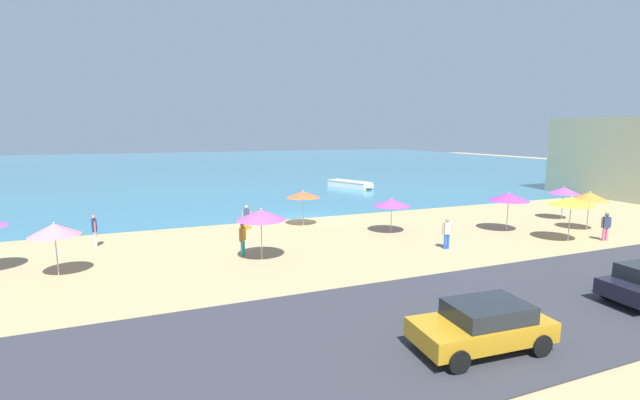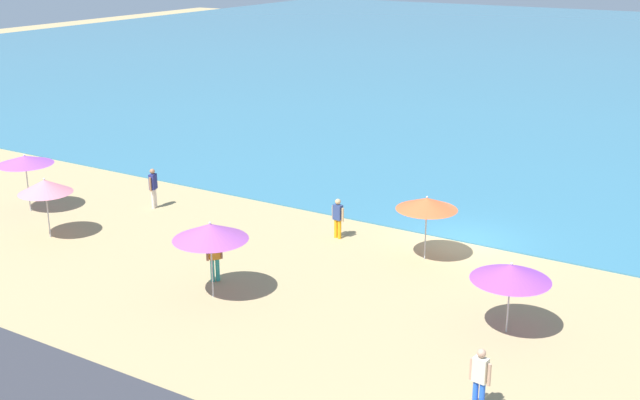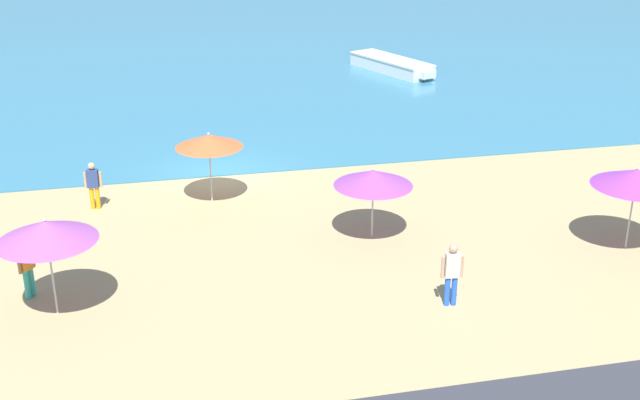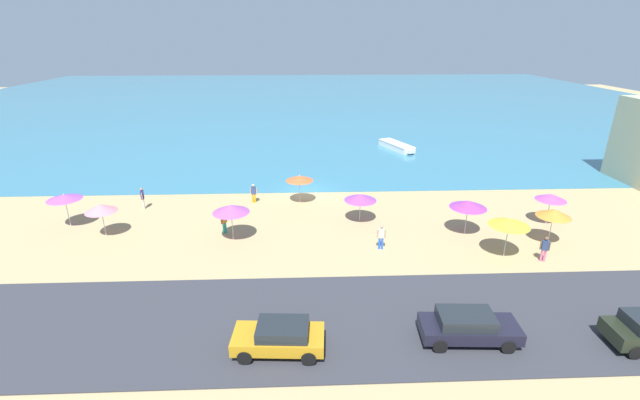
# 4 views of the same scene
# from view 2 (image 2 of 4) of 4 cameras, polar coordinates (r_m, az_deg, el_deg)

# --- Properties ---
(ground_plane) EXTENTS (160.00, 160.00, 0.00)m
(ground_plane) POSITION_cam_2_polar(r_m,az_deg,el_deg) (31.22, 10.21, -3.00)
(ground_plane) COLOR tan
(beach_umbrella_0) EXTENTS (2.06, 2.06, 2.40)m
(beach_umbrella_0) POSITION_cam_2_polar(r_m,az_deg,el_deg) (32.37, -18.97, 0.92)
(beach_umbrella_0) COLOR #B2B2B7
(beach_umbrella_0) RESTS_ON ground_plane
(beach_umbrella_3) EXTENTS (2.35, 2.35, 2.22)m
(beach_umbrella_3) POSITION_cam_2_polar(r_m,az_deg,el_deg) (23.87, 13.42, -5.02)
(beach_umbrella_3) COLOR #B2B2B7
(beach_umbrella_3) RESTS_ON ground_plane
(beach_umbrella_4) EXTENTS (2.44, 2.44, 2.59)m
(beach_umbrella_4) POSITION_cam_2_polar(r_m,az_deg,el_deg) (25.59, -7.81, -2.24)
(beach_umbrella_4) COLOR #B2B2B7
(beach_umbrella_4) RESTS_ON ground_plane
(beach_umbrella_6) EXTENTS (2.22, 2.22, 2.41)m
(beach_umbrella_6) POSITION_cam_2_polar(r_m,az_deg,el_deg) (28.70, 7.61, -0.25)
(beach_umbrella_6) COLOR #B2B2B7
(beach_umbrella_6) RESTS_ON ground_plane
(beach_umbrella_8) EXTENTS (2.34, 2.34, 2.51)m
(beach_umbrella_8) POSITION_cam_2_polar(r_m,az_deg,el_deg) (35.78, -20.25, 2.68)
(beach_umbrella_8) COLOR #B2B2B7
(beach_umbrella_8) RESTS_ON ground_plane
(bather_1) EXTENTS (0.30, 0.56, 1.75)m
(bather_1) POSITION_cam_2_polar(r_m,az_deg,el_deg) (35.09, -11.77, 0.99)
(bather_1) COLOR #F2DAC8
(bather_1) RESTS_ON ground_plane
(bather_2) EXTENTS (0.57, 0.26, 1.70)m
(bather_2) POSITION_cam_2_polar(r_m,az_deg,el_deg) (20.32, 11.30, -12.20)
(bather_2) COLOR blue
(bather_2) RESTS_ON ground_plane
(bather_3) EXTENTS (0.56, 0.27, 1.60)m
(bather_3) POSITION_cam_2_polar(r_m,az_deg,el_deg) (30.89, 1.27, -1.17)
(bather_3) COLOR orange
(bather_3) RESTS_ON ground_plane
(bather_4) EXTENTS (0.39, 0.48, 1.69)m
(bather_4) POSITION_cam_2_polar(r_m,az_deg,el_deg) (27.24, -7.52, -3.91)
(bather_4) COLOR teal
(bather_4) RESTS_ON ground_plane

